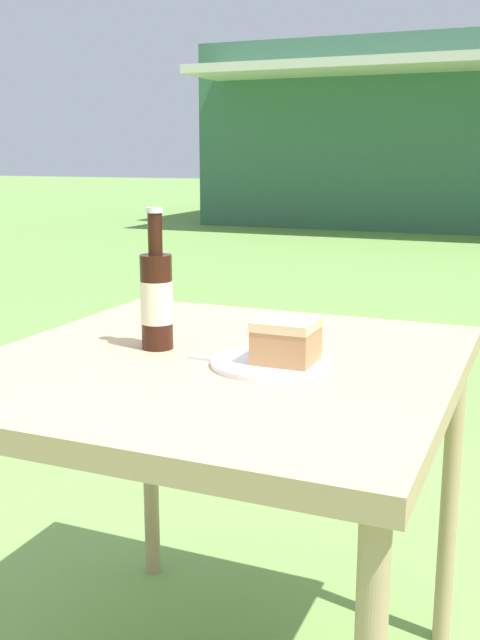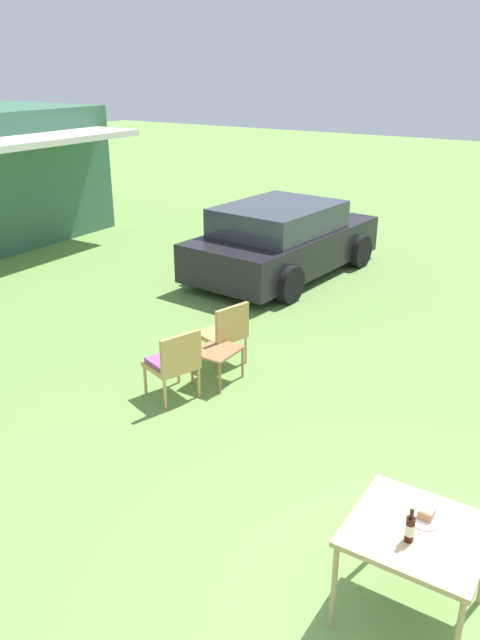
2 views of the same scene
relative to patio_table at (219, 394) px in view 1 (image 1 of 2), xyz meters
The scene contains 4 objects.
patio_table is the anchor object (origin of this frame).
cake_on_plate 0.16m from the patio_table, ahead, with size 0.21×0.21×0.08m.
cola_bottle_near 0.22m from the patio_table, behind, with size 0.06×0.06×0.27m.
fork 0.09m from the patio_table, 29.11° to the right, with size 0.19×0.01×0.01m.
Camera 1 is at (0.54, -1.20, 1.10)m, focal length 42.00 mm.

